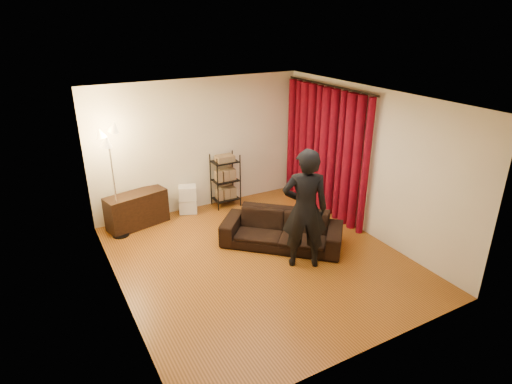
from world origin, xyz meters
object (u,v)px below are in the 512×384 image
person (305,209)px  media_cabinet (137,210)px  sofa (282,230)px  floor_lamp (114,184)px  wire_shelf (225,180)px  storage_boxes (188,199)px

person → media_cabinet: 3.44m
sofa → floor_lamp: bearing=-172.9°
wire_shelf → person: bearing=-76.0°
sofa → floor_lamp: floor_lamp is taller
storage_boxes → floor_lamp: floor_lamp is taller
media_cabinet → floor_lamp: (-0.40, -0.25, 0.69)m
floor_lamp → wire_shelf: bearing=7.3°
sofa → storage_boxes: size_ratio=3.52×
person → storage_boxes: person is taller
wire_shelf → floor_lamp: bearing=-160.8°
media_cabinet → floor_lamp: bearing=-161.4°
sofa → person: size_ratio=1.05×
media_cabinet → floor_lamp: floor_lamp is taller
sofa → storage_boxes: sofa is taller
sofa → storage_boxes: (-0.97, 2.08, -0.01)m
media_cabinet → storage_boxes: media_cabinet is taller
person → floor_lamp: 3.45m
wire_shelf → floor_lamp: (-2.32, -0.30, 0.46)m
wire_shelf → floor_lamp: 2.38m
wire_shelf → floor_lamp: floor_lamp is taller
person → floor_lamp: bearing=-17.1°
floor_lamp → sofa: bearing=-35.5°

